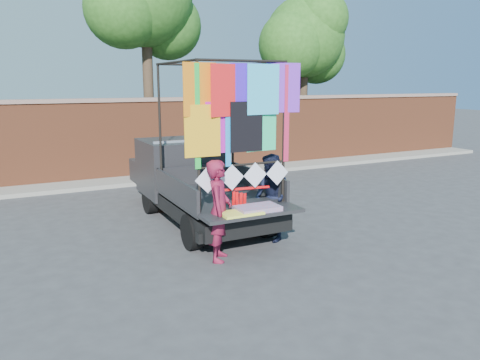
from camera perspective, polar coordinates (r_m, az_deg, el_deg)
name	(u,v)px	position (r m, az deg, el deg)	size (l,w,h in m)	color
ground	(219,241)	(9.41, -2.55, -7.42)	(90.00, 90.00, 0.00)	#38383A
brick_wall	(131,138)	(15.64, -13.20, 5.01)	(30.00, 0.45, 2.61)	brown
curb	(138,180)	(15.17, -12.35, -0.01)	(30.00, 1.20, 0.12)	gray
tree_mid	(146,3)	(17.08, -11.34, 20.36)	(4.20, 3.30, 7.73)	#38281C
tree_right	(306,40)	(19.75, 8.07, 16.51)	(4.20, 3.30, 6.62)	#38281C
pickup_truck	(190,179)	(11.00, -6.06, 0.14)	(2.20, 5.54, 3.49)	black
woman	(219,211)	(8.19, -2.58, -3.75)	(0.66, 0.43, 1.80)	maroon
man	(271,198)	(9.24, 3.80, -2.19)	(0.84, 0.66, 1.73)	black
streamer_bundle	(242,198)	(8.62, 0.26, -2.27)	(0.89, 0.17, 0.62)	#FF0D10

